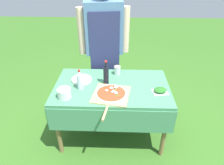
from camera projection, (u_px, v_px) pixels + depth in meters
The scene contains 10 objects.
ground_plane at pixel (112, 132), 2.60m from camera, with size 12.00×12.00×0.00m, color #386B23.
prep_table at pixel (112, 92), 2.27m from camera, with size 1.28×0.78×0.72m.
person_cook at pixel (104, 41), 2.56m from camera, with size 0.64×0.27×1.72m.
pizza_on_peel at pixel (112, 94), 2.05m from camera, with size 0.42×0.61×0.05m.
oil_bottle at pixel (106, 75), 2.20m from camera, with size 0.06×0.06×0.28m.
water_bottle at pixel (80, 80), 2.11m from camera, with size 0.06×0.06×0.23m.
herb_container at pixel (160, 90), 2.09m from camera, with size 0.18×0.15×0.05m.
mixing_tub at pixel (64, 93), 2.00m from camera, with size 0.14×0.14×0.10m, color silver.
plate_stack at pixel (82, 80), 2.30m from camera, with size 0.23×0.23×0.02m.
sauce_jar at pixel (117, 71), 2.41m from camera, with size 0.08×0.08×0.11m.
Camera 1 is at (0.07, -1.86, 1.92)m, focal length 32.00 mm.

